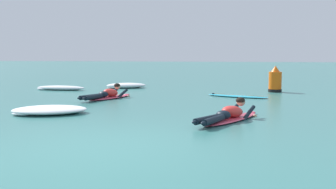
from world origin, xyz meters
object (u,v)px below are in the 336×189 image
object	(u,v)px
surfer_far	(108,95)
drifting_surfboard	(237,96)
surfer_near	(229,115)
channel_marker_buoy	(275,82)

from	to	relation	value
surfer_far	drifting_surfboard	world-z (taller)	surfer_far
surfer_near	channel_marker_buoy	size ratio (longest dim) A/B	2.44
surfer_far	drifting_surfboard	xyz separation A→B (m)	(4.24, 1.46, -0.10)
surfer_far	channel_marker_buoy	world-z (taller)	channel_marker_buoy
surfer_far	channel_marker_buoy	distance (m)	6.70
surfer_near	surfer_far	bearing A→B (deg)	139.47
surfer_near	drifting_surfboard	size ratio (longest dim) A/B	1.11
surfer_near	drifting_surfboard	xyz separation A→B (m)	(0.01, 5.07, -0.10)
surfer_near	channel_marker_buoy	xyz separation A→B (m)	(1.43, 7.18, 0.28)
channel_marker_buoy	drifting_surfboard	bearing A→B (deg)	-123.89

